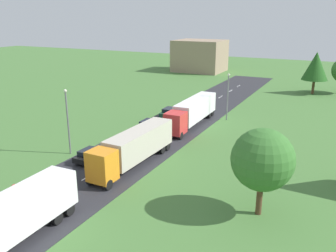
{
  "coord_description": "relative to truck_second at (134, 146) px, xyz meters",
  "views": [
    {
      "loc": [
        22.15,
        -0.56,
        15.72
      ],
      "look_at": [
        1.12,
        41.3,
        1.22
      ],
      "focal_mm": 38.27,
      "sensor_mm": 36.0,
      "label": 1
    }
  ],
  "objects": [
    {
      "name": "distant_building",
      "position": [
        -19.6,
        67.82,
        2.27
      ],
      "size": [
        13.78,
        11.57,
        8.93
      ],
      "primitive_type": "cube",
      "color": "#9E846B",
      "rests_on": "ground"
    },
    {
      "name": "truck_second",
      "position": [
        0.0,
        0.0,
        0.0
      ],
      "size": [
        2.81,
        13.15,
        3.7
      ],
      "color": "orange",
      "rests_on": "road"
    },
    {
      "name": "tree_maple",
      "position": [
        13.57,
        48.63,
        3.59
      ],
      "size": [
        5.21,
        5.21,
        8.67
      ],
      "color": "#513823",
      "rests_on": "ground"
    },
    {
      "name": "motorcycle_courier",
      "position": [
        -6.36,
        -10.82,
        -1.65
      ],
      "size": [
        0.28,
        1.94,
        0.91
      ],
      "color": "black",
      "rests_on": "road"
    },
    {
      "name": "lane_marking_centre",
      "position": [
        -2.61,
        -8.7,
        -2.13
      ],
      "size": [
        0.16,
        121.0,
        0.01
      ],
      "color": "white",
      "rests_on": "road"
    },
    {
      "name": "lamppost_second",
      "position": [
        -8.65,
        -0.52,
        2.16
      ],
      "size": [
        0.36,
        0.36,
        7.76
      ],
      "color": "slate",
      "rests_on": "ground"
    },
    {
      "name": "car_fourth",
      "position": [
        -4.89,
        11.27,
        -1.38
      ],
      "size": [
        1.94,
        4.4,
        1.44
      ],
      "color": "blue",
      "rests_on": "road"
    },
    {
      "name": "truck_third",
      "position": [
        -0.2,
        16.55,
        -0.01
      ],
      "size": [
        2.74,
        14.43,
        3.71
      ],
      "color": "red",
      "rests_on": "road"
    },
    {
      "name": "car_fifth",
      "position": [
        -5.21,
        19.04,
        -1.35
      ],
      "size": [
        1.93,
        4.16,
        1.5
      ],
      "color": "#19472D",
      "rests_on": "road"
    },
    {
      "name": "road",
      "position": [
        -2.61,
        -5.73,
        -2.17
      ],
      "size": [
        10.0,
        140.0,
        0.06
      ],
      "primitive_type": "cube",
      "color": "#2B2B30",
      "rests_on": "ground"
    },
    {
      "name": "car_third",
      "position": [
        -4.97,
        -1.46,
        -1.38
      ],
      "size": [
        1.89,
        3.93,
        1.45
      ],
      "color": "black",
      "rests_on": "road"
    },
    {
      "name": "lamppost_third",
      "position": [
        3.53,
        21.61,
        1.93
      ],
      "size": [
        0.36,
        0.36,
        7.32
      ],
      "color": "slate",
      "rests_on": "ground"
    },
    {
      "name": "tree_elm",
      "position": [
        14.47,
        -4.03,
        2.62
      ],
      "size": [
        5.06,
        5.06,
        7.36
      ],
      "color": "#513823",
      "rests_on": "ground"
    }
  ]
}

